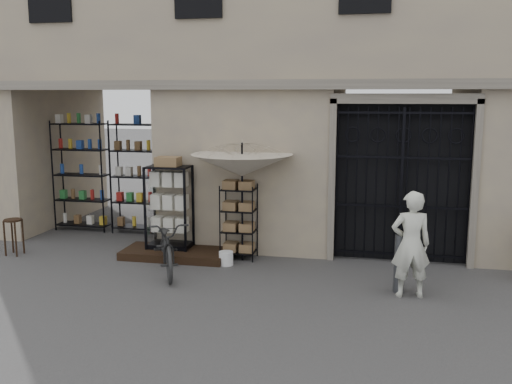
% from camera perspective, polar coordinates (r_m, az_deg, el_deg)
% --- Properties ---
extents(ground, '(80.00, 80.00, 0.00)m').
position_cam_1_polar(ground, '(9.06, 3.18, -10.11)').
color(ground, black).
rests_on(ground, ground).
extents(main_building, '(14.00, 4.00, 9.00)m').
position_cam_1_polar(main_building, '(12.57, 6.27, 16.20)').
color(main_building, tan).
rests_on(main_building, ground).
extents(shop_recess, '(3.00, 1.70, 3.00)m').
position_cam_1_polar(shop_recess, '(12.72, -15.20, 2.29)').
color(shop_recess, black).
rests_on(shop_recess, ground).
extents(shop_shelving, '(2.70, 0.50, 2.50)m').
position_cam_1_polar(shop_shelving, '(13.21, -14.37, 1.50)').
color(shop_shelving, black).
rests_on(shop_shelving, ground).
extents(iron_gate, '(2.50, 0.21, 3.00)m').
position_cam_1_polar(iron_gate, '(10.83, 14.31, 1.08)').
color(iron_gate, black).
rests_on(iron_gate, ground).
extents(step_platform, '(2.00, 0.90, 0.15)m').
position_cam_1_polar(step_platform, '(11.04, -8.04, -6.11)').
color(step_platform, black).
rests_on(step_platform, ground).
extents(display_cabinet, '(0.90, 0.71, 1.72)m').
position_cam_1_polar(display_cabinet, '(11.04, -8.68, -1.92)').
color(display_cabinet, black).
rests_on(display_cabinet, step_platform).
extents(wire_rack, '(0.74, 0.64, 1.42)m').
position_cam_1_polar(wire_rack, '(10.73, -1.73, -3.08)').
color(wire_rack, black).
rests_on(wire_rack, ground).
extents(market_umbrella, '(1.80, 1.83, 2.65)m').
position_cam_1_polar(market_umbrella, '(10.40, -1.41, 3.30)').
color(market_umbrella, black).
rests_on(market_umbrella, ground).
extents(white_bucket, '(0.30, 0.30, 0.25)m').
position_cam_1_polar(white_bucket, '(10.46, -3.01, -6.64)').
color(white_bucket, white).
rests_on(white_bucket, ground).
extents(bicycle, '(1.00, 1.15, 1.85)m').
position_cam_1_polar(bicycle, '(10.18, -8.80, -7.95)').
color(bicycle, black).
rests_on(bicycle, ground).
extents(wooden_stool, '(0.38, 0.38, 0.71)m').
position_cam_1_polar(wooden_stool, '(11.99, -23.05, -4.07)').
color(wooden_stool, black).
rests_on(wooden_stool, ground).
extents(steel_bollard, '(0.20, 0.20, 0.93)m').
position_cam_1_polar(steel_bollard, '(9.25, 14.15, -6.96)').
color(steel_bollard, '#4B4E53').
rests_on(steel_bollard, ground).
extents(shopkeeper, '(0.90, 1.74, 0.40)m').
position_cam_1_polar(shopkeeper, '(9.24, 14.99, -10.03)').
color(shopkeeper, beige).
rests_on(shopkeeper, ground).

